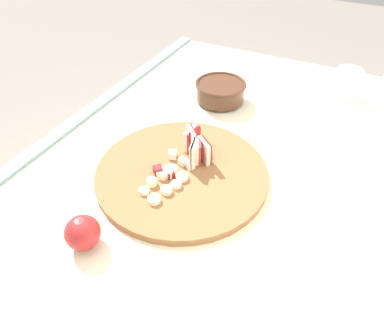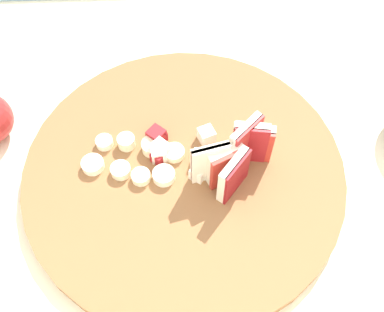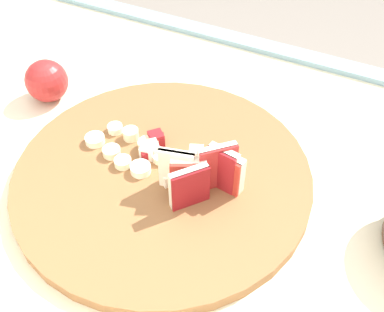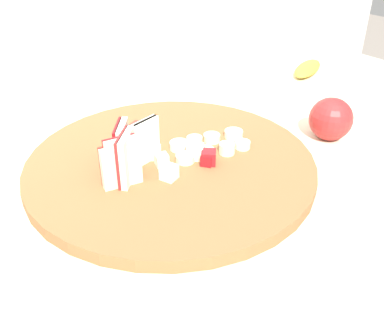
{
  "view_description": "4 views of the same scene",
  "coord_description": "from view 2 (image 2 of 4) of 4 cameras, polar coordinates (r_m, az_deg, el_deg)",
  "views": [
    {
      "loc": [
        0.58,
        0.29,
        1.47
      ],
      "look_at": [
        -0.0,
        -0.0,
        0.93
      ],
      "focal_mm": 33.03,
      "sensor_mm": 36.0,
      "label": 1
    },
    {
      "loc": [
        0.04,
        0.29,
        1.4
      ],
      "look_at": [
        0.02,
        -0.01,
        0.95
      ],
      "focal_mm": 42.08,
      "sensor_mm": 36.0,
      "label": 2
    },
    {
      "loc": [
        -0.2,
        0.36,
        1.38
      ],
      "look_at": [
        0.0,
        -0.05,
        0.92
      ],
      "focal_mm": 43.4,
      "sensor_mm": 36.0,
      "label": 3
    },
    {
      "loc": [
        -0.26,
        -0.45,
        1.22
      ],
      "look_at": [
        0.06,
        -0.03,
        0.91
      ],
      "focal_mm": 39.89,
      "sensor_mm": 36.0,
      "label": 4
    }
  ],
  "objects": [
    {
      "name": "apple_wedge_fan",
      "position": [
        0.55,
        5.79,
        0.2
      ],
      "size": [
        0.1,
        0.09,
        0.07
      ],
      "color": "#B22D23",
      "rests_on": "cutting_board"
    },
    {
      "name": "tiled_countertop",
      "position": [
        1.0,
        1.29,
        -16.09
      ],
      "size": [
        1.48,
        0.84,
        0.9
      ],
      "color": "beige",
      "rests_on": "ground"
    },
    {
      "name": "banana_slice_rows",
      "position": [
        0.58,
        -7.04,
        -0.23
      ],
      "size": [
        0.13,
        0.08,
        0.02
      ],
      "color": "beige",
      "rests_on": "cutting_board"
    },
    {
      "name": "apple_dice_pile",
      "position": [
        0.58,
        -2.31,
        1.0
      ],
      "size": [
        0.09,
        0.08,
        0.02
      ],
      "color": "white",
      "rests_on": "cutting_board"
    },
    {
      "name": "cutting_board",
      "position": [
        0.58,
        -1.03,
        -1.9
      ],
      "size": [
        0.41,
        0.41,
        0.02
      ],
      "primitive_type": "cylinder",
      "color": "brown",
      "rests_on": "tiled_countertop"
    }
  ]
}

